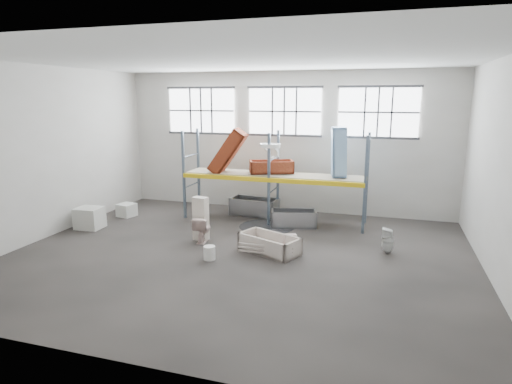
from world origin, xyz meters
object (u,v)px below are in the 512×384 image
at_px(toilet_white, 388,241).
at_px(blue_tub_upright, 339,152).
at_px(bucket, 209,253).
at_px(steel_tub_left, 255,207).
at_px(bathtub_beige, 269,244).
at_px(cistern_tall, 201,219).
at_px(rust_tub_flat, 271,167).
at_px(carton_near, 90,218).
at_px(toilet_beige, 203,229).
at_px(steel_tub_right, 294,218).

xyz_separation_m(toilet_white, blue_tub_upright, (-1.64, 2.30, 2.05)).
distance_m(blue_tub_upright, bucket, 5.42).
bearing_deg(blue_tub_upright, steel_tub_left, 173.67).
distance_m(bathtub_beige, steel_tub_left, 3.81).
xyz_separation_m(cistern_tall, rust_tub_flat, (1.39, 2.72, 1.18)).
height_order(rust_tub_flat, carton_near, rust_tub_flat).
distance_m(toilet_beige, cistern_tall, 0.31).
bearing_deg(bathtub_beige, blue_tub_upright, 89.61).
relative_size(cistern_tall, steel_tub_left, 0.77).
bearing_deg(carton_near, toilet_white, 2.61).
relative_size(bathtub_beige, bucket, 4.63).
bearing_deg(steel_tub_left, carton_near, -146.34).
bearing_deg(toilet_white, bathtub_beige, -72.39).
xyz_separation_m(toilet_white, steel_tub_right, (-2.93, 1.69, -0.08)).
relative_size(toilet_beige, toilet_white, 1.07).
height_order(steel_tub_right, rust_tub_flat, rust_tub_flat).
xyz_separation_m(toilet_white, steel_tub_left, (-4.54, 2.62, -0.04)).
distance_m(bathtub_beige, steel_tub_right, 2.58).
height_order(bathtub_beige, rust_tub_flat, rust_tub_flat).
height_order(toilet_beige, cistern_tall, cistern_tall).
height_order(toilet_white, carton_near, toilet_white).
height_order(steel_tub_left, blue_tub_upright, blue_tub_upright).
distance_m(rust_tub_flat, bucket, 4.46).
bearing_deg(rust_tub_flat, cistern_tall, -117.06).
xyz_separation_m(cistern_tall, blue_tub_upright, (3.59, 2.73, 1.76)).
bearing_deg(carton_near, bathtub_beige, -4.41).
xyz_separation_m(toilet_white, bucket, (-4.38, -1.82, -0.17)).
height_order(steel_tub_right, blue_tub_upright, blue_tub_upright).
bearing_deg(steel_tub_right, bathtub_beige, -92.52).
bearing_deg(carton_near, cistern_tall, -0.18).
height_order(bathtub_beige, cistern_tall, cistern_tall).
distance_m(toilet_white, bucket, 4.74).
bearing_deg(toilet_white, steel_tub_left, -118.59).
height_order(bucket, carton_near, carton_near).
bearing_deg(blue_tub_upright, carton_near, -160.01).
bearing_deg(bucket, toilet_white, 22.56).
relative_size(steel_tub_right, rust_tub_flat, 0.99).
bearing_deg(bucket, steel_tub_right, 67.51).
height_order(steel_tub_right, carton_near, carton_near).
xyz_separation_m(bathtub_beige, steel_tub_left, (-1.50, 3.50, 0.06)).
height_order(toilet_beige, steel_tub_right, toilet_beige).
height_order(bathtub_beige, bucket, bathtub_beige).
xyz_separation_m(toilet_beige, blue_tub_upright, (3.49, 2.84, 2.02)).
bearing_deg(toilet_beige, rust_tub_flat, -120.22).
xyz_separation_m(toilet_beige, steel_tub_left, (0.59, 3.17, -0.07)).
relative_size(rust_tub_flat, carton_near, 1.85).
distance_m(toilet_white, carton_near, 9.11).
xyz_separation_m(steel_tub_left, carton_near, (-4.56, -3.04, 0.03)).
bearing_deg(cistern_tall, bucket, -49.85).
xyz_separation_m(bathtub_beige, toilet_beige, (-2.09, 0.34, 0.13)).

